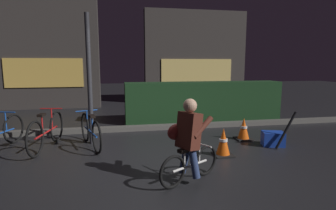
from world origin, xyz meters
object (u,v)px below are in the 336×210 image
(street_post, at_px, (89,80))
(cyclist, at_px, (188,140))
(traffic_cone_near, at_px, (223,143))
(traffic_cone_far, at_px, (244,129))
(blue_crate, at_px, (273,139))
(parked_bike_center_left, at_px, (90,131))
(parked_bike_left_mid, at_px, (47,131))
(closed_umbrella, at_px, (286,130))

(street_post, relative_size, cyclist, 2.23)
(traffic_cone_near, xyz_separation_m, traffic_cone_far, (0.89, 0.96, -0.01))
(cyclist, bearing_deg, traffic_cone_far, 15.97)
(blue_crate, bearing_deg, street_post, 166.74)
(parked_bike_center_left, bearing_deg, blue_crate, -118.25)
(street_post, xyz_separation_m, parked_bike_left_mid, (-0.87, -0.21, -1.03))
(traffic_cone_near, bearing_deg, parked_bike_center_left, 157.74)
(traffic_cone_near, height_order, closed_umbrella, closed_umbrella)
(street_post, relative_size, parked_bike_center_left, 1.80)
(parked_bike_center_left, relative_size, traffic_cone_near, 2.91)
(closed_umbrella, bearing_deg, blue_crate, 116.59)
(closed_umbrella, bearing_deg, traffic_cone_far, 123.28)
(traffic_cone_far, distance_m, closed_umbrella, 0.98)
(parked_bike_left_mid, xyz_separation_m, closed_umbrella, (4.81, -0.94, 0.03))
(traffic_cone_near, distance_m, blue_crate, 1.36)
(parked_bike_left_mid, xyz_separation_m, cyclist, (2.44, -2.07, 0.27))
(traffic_cone_far, relative_size, cyclist, 0.41)
(parked_bike_center_left, relative_size, cyclist, 1.24)
(traffic_cone_near, height_order, cyclist, cyclist)
(blue_crate, xyz_separation_m, cyclist, (-2.25, -1.38, 0.48))
(parked_bike_center_left, relative_size, blue_crate, 3.52)
(blue_crate, bearing_deg, parked_bike_left_mid, 171.68)
(street_post, distance_m, parked_bike_left_mid, 1.36)
(cyclist, bearing_deg, parked_bike_left_mid, 109.21)
(traffic_cone_far, xyz_separation_m, cyclist, (-1.85, -1.95, 0.38))
(traffic_cone_near, bearing_deg, closed_umbrella, 6.06)
(parked_bike_center_left, height_order, closed_umbrella, closed_umbrella)
(closed_umbrella, bearing_deg, traffic_cone_near, -173.32)
(traffic_cone_near, relative_size, cyclist, 0.43)
(parked_bike_center_left, bearing_deg, parked_bike_left_mid, 67.79)
(parked_bike_left_mid, bearing_deg, street_post, -66.64)
(traffic_cone_near, xyz_separation_m, closed_umbrella, (1.41, 0.15, 0.13))
(street_post, distance_m, closed_umbrella, 4.23)
(street_post, bearing_deg, parked_bike_left_mid, -166.17)
(parked_bike_center_left, xyz_separation_m, traffic_cone_near, (2.53, -1.03, -0.08))
(parked_bike_left_mid, distance_m, cyclist, 3.21)
(parked_bike_left_mid, height_order, blue_crate, parked_bike_left_mid)
(blue_crate, bearing_deg, traffic_cone_near, -162.80)
(parked_bike_center_left, bearing_deg, traffic_cone_far, -110.00)
(parked_bike_left_mid, xyz_separation_m, parked_bike_center_left, (0.87, -0.05, -0.02))
(parked_bike_left_mid, bearing_deg, parked_bike_center_left, -83.85)
(traffic_cone_far, bearing_deg, street_post, 174.39)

